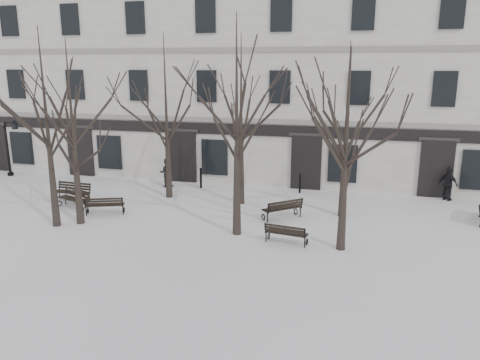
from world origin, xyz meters
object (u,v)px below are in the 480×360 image
(bench_4, at_px, (283,208))
(tree_0, at_px, (45,105))
(tree_3, at_px, (347,127))
(bench_2, at_px, (286,233))
(bench_3, at_px, (74,198))
(tree_1, at_px, (71,111))
(tree_2, at_px, (237,101))
(bench_1, at_px, (105,205))
(lamp_post, at_px, (10,144))
(bench_0, at_px, (72,191))

(bench_4, bearing_deg, tree_0, -22.15)
(tree_3, xyz_separation_m, bench_2, (-2.01, 0.01, -4.03))
(bench_2, bearing_deg, bench_3, -2.72)
(bench_2, xyz_separation_m, bench_3, (-10.29, 2.13, 0.05))
(tree_0, distance_m, bench_4, 10.57)
(bench_3, bearing_deg, tree_1, -30.25)
(tree_2, bearing_deg, bench_3, 169.52)
(bench_1, relative_size, bench_2, 1.07)
(lamp_post, bearing_deg, bench_0, -31.10)
(bench_2, height_order, bench_4, bench_4)
(tree_3, xyz_separation_m, bench_1, (-10.40, 1.58, -4.00))
(tree_2, distance_m, bench_3, 9.64)
(bench_3, xyz_separation_m, lamp_post, (-7.31, 4.93, 1.47))
(bench_1, height_order, bench_2, bench_1)
(bench_1, bearing_deg, lamp_post, -50.80)
(tree_2, height_order, bench_3, tree_2)
(tree_0, bearing_deg, tree_1, 33.36)
(bench_1, bearing_deg, tree_1, 51.74)
(tree_2, height_order, tree_3, tree_2)
(tree_1, bearing_deg, bench_2, -1.79)
(tree_1, bearing_deg, tree_3, -1.53)
(tree_1, relative_size, tree_3, 1.06)
(bench_0, distance_m, bench_1, 3.02)
(bench_2, relative_size, bench_4, 0.95)
(tree_2, xyz_separation_m, bench_1, (-6.34, 0.96, -4.78))
(tree_3, bearing_deg, lamp_post, 160.17)
(tree_0, relative_size, bench_3, 4.32)
(bench_2, bearing_deg, bench_4, -70.03)
(tree_1, height_order, bench_4, tree_1)
(tree_2, xyz_separation_m, bench_0, (-8.95, 2.47, -4.73))
(tree_2, distance_m, bench_0, 10.42)
(bench_3, distance_m, lamp_post, 8.94)
(tree_1, distance_m, lamp_post, 11.45)
(tree_1, relative_size, bench_4, 4.36)
(tree_0, relative_size, bench_0, 4.20)
(tree_0, relative_size, bench_2, 4.83)
(tree_3, xyz_separation_m, bench_0, (-13.01, 3.09, -3.95))
(tree_0, xyz_separation_m, bench_0, (-1.40, 3.32, -4.48))
(tree_3, height_order, bench_4, tree_3)
(tree_0, relative_size, tree_3, 1.12)
(bench_0, bearing_deg, bench_4, 2.87)
(tree_0, xyz_separation_m, bench_2, (9.60, 0.25, -4.55))
(tree_0, bearing_deg, bench_3, 106.33)
(bench_1, xyz_separation_m, bench_2, (8.38, -1.56, -0.03))
(tree_3, bearing_deg, bench_0, 166.65)
(tree_1, bearing_deg, bench_1, 71.73)
(lamp_post, bearing_deg, tree_0, -42.37)
(bench_1, bearing_deg, bench_3, -36.47)
(tree_0, distance_m, bench_2, 10.62)
(bench_4, relative_size, lamp_post, 0.51)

